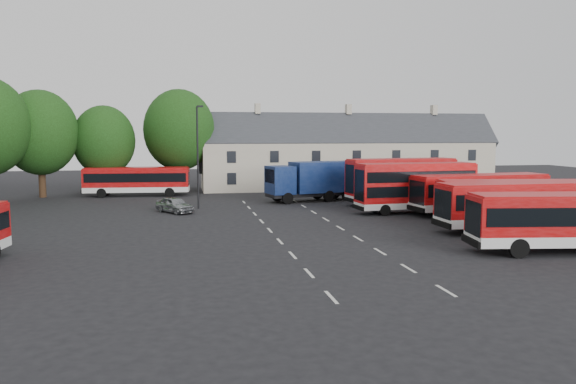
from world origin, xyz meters
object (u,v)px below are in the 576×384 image
Objects in this scene: bus_dd_south at (416,184)px; lamppost at (198,154)px; box_truck at (312,179)px; silver_car at (175,205)px.

bus_dd_south is 18.81m from lamppost.
box_truck is 14.40m from silver_car.
lamppost is at bearing 11.56° from silver_car.
silver_car is (-13.14, -5.71, -1.48)m from box_truck.
bus_dd_south reaches higher than silver_car.
lamppost is at bearing -175.18° from box_truck.
bus_dd_south is 1.12× the size of box_truck.
bus_dd_south is 1.14× the size of lamppost.
bus_dd_south is at bearing -18.20° from lamppost.
lamppost reaches higher than box_truck.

